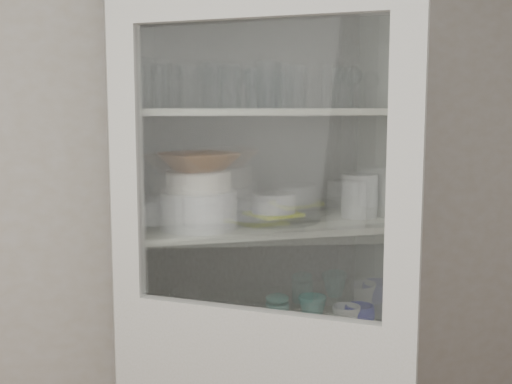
{
  "coord_description": "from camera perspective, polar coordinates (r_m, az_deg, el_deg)",
  "views": [
    {
      "loc": [
        -0.38,
        -0.9,
        1.66
      ],
      "look_at": [
        0.2,
        1.27,
        1.37
      ],
      "focal_mm": 45.0,
      "sensor_mm": 36.0,
      "label": 1
    }
  ],
  "objects": [
    {
      "name": "goblet_2",
      "position": [
        2.36,
        -0.48,
        9.37
      ],
      "size": [
        0.07,
        0.07,
        0.16
      ],
      "primitive_type": null,
      "color": "silver",
      "rests_on": "shelf_glass"
    },
    {
      "name": "mug_teal",
      "position": [
        2.47,
        5.03,
        -10.29
      ],
      "size": [
        0.12,
        0.12,
        0.1
      ],
      "primitive_type": "imported",
      "rotation": [
        0.0,
        0.0,
        0.15
      ],
      "color": "teal",
      "rests_on": "shelf_mugs"
    },
    {
      "name": "wall_back",
      "position": [
        2.46,
        -5.87,
        -1.05
      ],
      "size": [
        3.6,
        0.02,
        2.6
      ],
      "primitive_type": "cube",
      "color": "#A49B8C",
      "rests_on": "ground"
    },
    {
      "name": "white_ramekin",
      "position": [
        2.3,
        1.58,
        -0.96
      ],
      "size": [
        0.17,
        0.17,
        0.07
      ],
      "primitive_type": "cylinder",
      "rotation": [
        0.0,
        0.0,
        -0.08
      ],
      "color": "silver",
      "rests_on": "yellow_trivet"
    },
    {
      "name": "tumbler_2",
      "position": [
        2.11,
        1.35,
        9.49
      ],
      "size": [
        0.08,
        0.08,
        0.15
      ],
      "primitive_type": "cylinder",
      "rotation": [
        0.0,
        0.0,
        -0.13
      ],
      "color": "silver",
      "rests_on": "shelf_glass"
    },
    {
      "name": "tumbler_3",
      "position": [
        2.08,
        -2.31,
        9.37
      ],
      "size": [
        0.08,
        0.08,
        0.14
      ],
      "primitive_type": "cylinder",
      "rotation": [
        0.0,
        0.0,
        0.12
      ],
      "color": "silver",
      "rests_on": "shelf_glass"
    },
    {
      "name": "glass_platter",
      "position": [
        2.3,
        1.57,
        -2.32
      ],
      "size": [
        0.36,
        0.36,
        0.02
      ],
      "primitive_type": "cylinder",
      "rotation": [
        0.0,
        0.0,
        -0.09
      ],
      "color": "silver",
      "rests_on": "shelf_plates"
    },
    {
      "name": "tumbler_4",
      "position": [
        2.12,
        1.03,
        9.51
      ],
      "size": [
        0.09,
        0.09,
        0.15
      ],
      "primitive_type": "cylinder",
      "rotation": [
        0.0,
        0.0,
        -0.14
      ],
      "color": "silver",
      "rests_on": "shelf_glass"
    },
    {
      "name": "tumbler_8",
      "position": [
        2.2,
        -3.23,
        9.15
      ],
      "size": [
        0.07,
        0.07,
        0.13
      ],
      "primitive_type": "cylinder",
      "rotation": [
        0.0,
        0.0,
        -0.12
      ],
      "color": "silver",
      "rests_on": "shelf_glass"
    },
    {
      "name": "tumbler_6",
      "position": [
        2.22,
        7.69,
        9.14
      ],
      "size": [
        0.08,
        0.08,
        0.14
      ],
      "primitive_type": "cylinder",
      "rotation": [
        0.0,
        0.0,
        -0.2
      ],
      "color": "silver",
      "rests_on": "shelf_glass"
    },
    {
      "name": "tumbler_9",
      "position": [
        2.22,
        -0.02,
        9.17
      ],
      "size": [
        0.07,
        0.07,
        0.13
      ],
      "primitive_type": "cylinder",
      "rotation": [
        0.0,
        0.0,
        0.1
      ],
      "color": "silver",
      "rests_on": "shelf_glass"
    },
    {
      "name": "mug_white",
      "position": [
        2.38,
        8.03,
        -11.09
      ],
      "size": [
        0.13,
        0.13,
        0.1
      ],
      "primitive_type": "imported",
      "rotation": [
        0.0,
        0.0,
        -0.31
      ],
      "color": "silver",
      "rests_on": "shelf_mugs"
    },
    {
      "name": "tumbler_7",
      "position": [
        2.2,
        -8.53,
        9.24
      ],
      "size": [
        0.08,
        0.08,
        0.14
      ],
      "primitive_type": "cylinder",
      "rotation": [
        0.0,
        0.0,
        -0.08
      ],
      "color": "silver",
      "rests_on": "shelf_glass"
    },
    {
      "name": "goblet_0",
      "position": [
        2.32,
        -4.42,
        9.65
      ],
      "size": [
        0.08,
        0.08,
        0.18
      ],
      "primitive_type": null,
      "color": "silver",
      "rests_on": "shelf_glass"
    },
    {
      "name": "terracotta_bowl",
      "position": [
        2.14,
        -5.15,
        2.69
      ],
      "size": [
        0.32,
        0.32,
        0.06
      ],
      "primitive_type": "imported",
      "rotation": [
        0.0,
        0.0,
        0.31
      ],
      "color": "brown",
      "rests_on": "cream_bowl"
    },
    {
      "name": "plate_stack_back",
      "position": [
        2.3,
        -9.14,
        -1.61
      ],
      "size": [
        0.2,
        0.2,
        0.08
      ],
      "primitive_type": "cylinder",
      "color": "silver",
      "rests_on": "shelf_plates"
    },
    {
      "name": "goblet_1",
      "position": [
        2.31,
        -4.01,
        9.36
      ],
      "size": [
        0.07,
        0.07,
        0.16
      ],
      "primitive_type": null,
      "color": "silver",
      "rests_on": "shelf_glass"
    },
    {
      "name": "measuring_cups",
      "position": [
        2.29,
        -2.39,
        -12.51
      ],
      "size": [
        0.1,
        0.1,
        0.04
      ],
      "primitive_type": "cylinder",
      "color": "beige",
      "rests_on": "shelf_mugs"
    },
    {
      "name": "tumbler_10",
      "position": [
        2.3,
        2.63,
        9.02
      ],
      "size": [
        0.07,
        0.07,
        0.13
      ],
      "primitive_type": "cylinder",
      "rotation": [
        0.0,
        0.0,
        -0.11
      ],
      "color": "silver",
      "rests_on": "shelf_glass"
    },
    {
      "name": "tumbler_12",
      "position": [
        2.08,
        -4.05,
        9.42
      ],
      "size": [
        0.07,
        0.07,
        0.15
      ],
      "primitive_type": "cylinder",
      "color": "silver",
      "rests_on": "shelf_glass"
    },
    {
      "name": "mug_blue",
      "position": [
        2.42,
        9.18,
        -10.89
      ],
      "size": [
        0.14,
        0.14,
        0.09
      ],
      "primitive_type": "imported",
      "rotation": [
        0.0,
        0.0,
        0.32
      ],
      "color": "#0F198F",
      "rests_on": "shelf_mugs"
    },
    {
      "name": "goblet_3",
      "position": [
        2.5,
        8.52,
        9.35
      ],
      "size": [
        0.08,
        0.08,
        0.17
      ],
      "primitive_type": null,
      "color": "silver",
      "rests_on": "shelf_glass"
    },
    {
      "name": "white_canister",
      "position": [
        2.31,
        -8.7,
        -11.42
      ],
      "size": [
        0.1,
        0.1,
        0.12
      ],
      "primitive_type": "cylinder",
      "rotation": [
        0.0,
        0.0,
        -0.06
      ],
      "color": "silver",
      "rests_on": "shelf_mugs"
    },
    {
      "name": "plate_stack_front",
      "position": [
        2.15,
        -5.1,
        -1.59
      ],
      "size": [
        0.26,
        0.26,
        0.13
      ],
      "primitive_type": "cylinder",
      "color": "silver",
      "rests_on": "shelf_plates"
    },
    {
      "name": "tumbler_0",
      "position": [
        2.05,
        -7.48,
        9.27
      ],
      "size": [
        0.09,
        0.09,
        0.14
      ],
      "primitive_type": "cylinder",
      "rotation": [
        0.0,
        0.0,
        -0.41
      ],
      "color": "silver",
      "rests_on": "shelf_glass"
    },
    {
      "name": "pantry_cabinet",
      "position": [
        2.42,
        -0.39,
        -9.88
      ],
      "size": [
        1.0,
        0.45,
        2.1
      ],
      "color": "beige",
      "rests_on": "floor"
    },
    {
      "name": "tumbler_1",
      "position": [
        2.04,
        -10.08,
        9.5
      ],
      "size": [
        0.08,
        0.08,
        0.16
      ],
      "primitive_type": "cylinder",
      "rotation": [
        0.0,
        0.0,
        0.06
      ],
      "color": "silver",
      "rests_on": "shelf_glass"
    },
    {
      "name": "cream_bowl",
      "position": [
        2.14,
        -5.13,
        0.97
      ],
      "size": [
        0.28,
        0.28,
        0.07
      ],
      "primitive_type": "cylinder",
      "rotation": [
        0.0,
        0.0,
        -0.38
      ],
      "color": "silver",
      "rests_on": "plate_stack_front"
    },
    {
      "name": "teal_jar",
      "position": [
        2.42,
        1.9,
        -10.59
      ],
      "size": [
        0.09,
        0.09,
        0.1
      ],
      "color": "teal",
      "rests_on": "shelf_mugs"
    },
    {
      "name": "tumbler_11",
      "position": [
        2.27,
        1.51,
        9.1
      ],
      "size": [
        0.07,
        0.07,
        0.13
      ],
      "primitive_type": "cylinder",
      "rotation": [
        0.0,
        0.0,
        -0.01
      ],
      "color": "silver",
      "rests_on": "shelf_glass"
    },
    {
      "name": "yellow_trivet",
      "position": [
        2.3,
        1.58,
        -1.95
      ],
      "size": [
        0.2,
        0.2,
        0.01
      ],
      "primitive_type": "cube",
      "rotation": [
        0.0,
        0.0,
        0.32
      ],
      "color": "yellow",
      "rests_on": "glass_platter"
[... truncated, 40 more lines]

